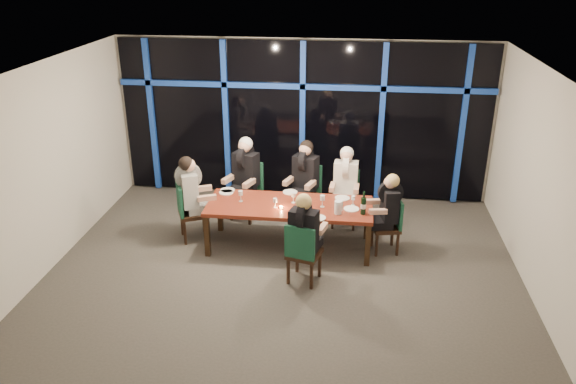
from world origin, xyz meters
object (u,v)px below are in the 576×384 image
(chair_far_mid, at_px, (306,189))
(diner_end_left, at_px, (191,186))
(chair_end_left, at_px, (188,209))
(wine_bottle, at_px, (363,206))
(chair_far_left, at_px, (248,187))
(chair_near_mid, at_px, (302,251))
(diner_far_left, at_px, (245,167))
(diner_far_mid, at_px, (305,170))
(dining_table, at_px, (289,208))
(diner_far_right, at_px, (346,176))
(chair_end_right, at_px, (391,222))
(diner_end_right, at_px, (388,202))
(diner_near_mid, at_px, (305,225))
(chair_far_right, at_px, (345,195))
(water_pitcher, at_px, (338,207))

(chair_far_mid, relative_size, diner_end_left, 1.04)
(chair_end_left, height_order, wine_bottle, wine_bottle)
(chair_far_left, distance_m, chair_end_left, 1.27)
(chair_near_mid, bearing_deg, diner_far_left, -44.04)
(chair_far_mid, height_order, diner_far_mid, diner_far_mid)
(dining_table, distance_m, chair_far_mid, 1.10)
(diner_far_right, bearing_deg, dining_table, -130.24)
(chair_near_mid, distance_m, diner_far_left, 2.40)
(chair_end_right, bearing_deg, chair_end_left, -101.38)
(chair_end_right, bearing_deg, dining_table, -99.11)
(diner_far_mid, bearing_deg, chair_end_left, -133.26)
(chair_near_mid, height_order, diner_end_right, diner_end_right)
(chair_end_right, xyz_separation_m, diner_near_mid, (-1.27, -1.04, 0.41))
(chair_far_right, relative_size, wine_bottle, 2.66)
(chair_end_left, bearing_deg, water_pitcher, -121.44)
(chair_end_right, relative_size, diner_near_mid, 0.97)
(chair_end_right, height_order, water_pitcher, water_pitcher)
(diner_near_mid, bearing_deg, diner_far_right, -90.35)
(chair_end_right, distance_m, wine_bottle, 0.65)
(diner_far_right, height_order, diner_end_left, diner_end_left)
(chair_far_right, distance_m, chair_end_left, 2.70)
(chair_far_left, distance_m, chair_end_right, 2.65)
(chair_far_left, height_order, diner_near_mid, diner_near_mid)
(chair_near_mid, relative_size, diner_far_left, 0.95)
(dining_table, relative_size, diner_end_right, 2.98)
(diner_end_right, xyz_separation_m, water_pitcher, (-0.75, -0.28, -0.00))
(diner_near_mid, bearing_deg, dining_table, -56.31)
(diner_end_left, xyz_separation_m, wine_bottle, (2.75, -0.32, -0.05))
(diner_near_mid, distance_m, water_pitcher, 0.87)
(diner_far_left, bearing_deg, water_pitcher, -15.51)
(chair_far_mid, xyz_separation_m, diner_end_right, (1.35, -1.04, 0.30))
(dining_table, xyz_separation_m, diner_end_right, (1.52, 0.04, 0.18))
(chair_far_mid, height_order, chair_end_right, chair_far_mid)
(chair_end_right, relative_size, diner_far_mid, 0.92)
(chair_far_right, relative_size, diner_far_left, 0.97)
(chair_far_left, height_order, water_pitcher, chair_far_left)
(chair_end_right, distance_m, diner_end_right, 0.37)
(chair_far_left, bearing_deg, diner_far_right, 15.38)
(diner_far_left, xyz_separation_m, water_pitcher, (1.66, -1.20, -0.12))
(chair_near_mid, height_order, diner_near_mid, diner_near_mid)
(diner_far_mid, bearing_deg, dining_table, -78.63)
(chair_end_left, xyz_separation_m, diner_far_left, (0.79, 0.89, 0.43))
(diner_far_mid, xyz_separation_m, diner_far_right, (0.71, -0.11, -0.03))
(chair_far_mid, bearing_deg, chair_end_left, -131.68)
(chair_end_right, height_order, diner_end_left, diner_end_left)
(chair_far_mid, relative_size, diner_far_right, 1.06)
(diner_far_left, bearing_deg, chair_near_mid, -38.96)
(diner_end_left, distance_m, diner_end_right, 3.13)
(chair_far_mid, height_order, chair_near_mid, chair_far_mid)
(dining_table, distance_m, chair_far_left, 1.36)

